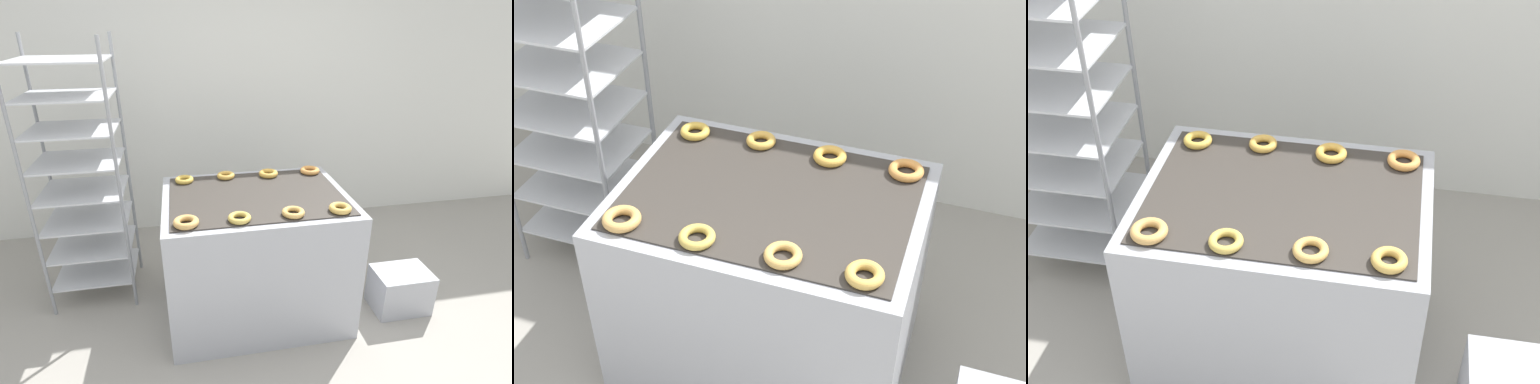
# 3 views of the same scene
# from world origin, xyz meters

# --- Properties ---
(ground_plane) EXTENTS (14.00, 14.00, 0.00)m
(ground_plane) POSITION_xyz_m (0.00, 0.00, 0.00)
(ground_plane) COLOR #9E998E
(wall_back) EXTENTS (8.00, 0.05, 2.80)m
(wall_back) POSITION_xyz_m (0.00, 2.12, 1.40)
(wall_back) COLOR silver
(wall_back) RESTS_ON ground_plane
(fryer_machine) EXTENTS (1.21, 0.90, 0.91)m
(fryer_machine) POSITION_xyz_m (0.00, 0.70, 0.45)
(fryer_machine) COLOR #A8AAB2
(fryer_machine) RESTS_ON ground_plane
(baking_rack_cart) EXTENTS (0.59, 0.52, 1.89)m
(baking_rack_cart) POSITION_xyz_m (-1.16, 1.14, 0.96)
(baking_rack_cart) COLOR gray
(baking_rack_cart) RESTS_ON ground_plane
(glaze_bin) EXTENTS (0.40, 0.28, 0.31)m
(glaze_bin) POSITION_xyz_m (1.03, 0.49, 0.16)
(glaze_bin) COLOR #A8AAB2
(glaze_bin) RESTS_ON ground_plane
(donut_near_left) EXTENTS (0.15, 0.15, 0.04)m
(donut_near_left) POSITION_xyz_m (-0.46, 0.37, 0.93)
(donut_near_left) COLOR tan
(donut_near_left) RESTS_ON fryer_machine
(donut_near_midleft) EXTENTS (0.13, 0.13, 0.03)m
(donut_near_midleft) POSITION_xyz_m (-0.16, 0.37, 0.93)
(donut_near_midleft) COLOR gold
(donut_near_midleft) RESTS_ON fryer_machine
(donut_near_midright) EXTENTS (0.14, 0.14, 0.03)m
(donut_near_midright) POSITION_xyz_m (0.16, 0.38, 0.93)
(donut_near_midright) COLOR tan
(donut_near_midright) RESTS_ON fryer_machine
(donut_near_right) EXTENTS (0.14, 0.14, 0.04)m
(donut_near_right) POSITION_xyz_m (0.45, 0.37, 0.93)
(donut_near_right) COLOR gold
(donut_near_right) RESTS_ON fryer_machine
(donut_far_left) EXTENTS (0.13, 0.13, 0.03)m
(donut_far_left) POSITION_xyz_m (-0.45, 1.01, 0.93)
(donut_far_left) COLOR gold
(donut_far_left) RESTS_ON fryer_machine
(donut_far_midleft) EXTENTS (0.13, 0.13, 0.03)m
(donut_far_midleft) POSITION_xyz_m (-0.16, 1.04, 0.93)
(donut_far_midleft) COLOR gold
(donut_far_midleft) RESTS_ON fryer_machine
(donut_far_midright) EXTENTS (0.14, 0.14, 0.04)m
(donut_far_midright) POSITION_xyz_m (0.15, 1.02, 0.93)
(donut_far_midright) COLOR gold
(donut_far_midright) RESTS_ON fryer_machine
(donut_far_right) EXTENTS (0.14, 0.14, 0.04)m
(donut_far_right) POSITION_xyz_m (0.47, 1.02, 0.93)
(donut_far_right) COLOR #DB9246
(donut_far_right) RESTS_ON fryer_machine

